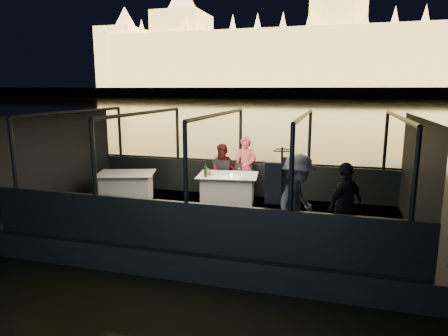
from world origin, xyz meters
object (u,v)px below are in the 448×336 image
(passenger_stripe, at_px, (297,205))
(dining_table_central, at_px, (228,190))
(coat_stand, at_px, (281,201))
(chair_port_right, at_px, (242,184))
(wine_bottle, at_px, (206,171))
(chair_port_left, at_px, (219,182))
(passenger_dark, at_px, (345,202))
(person_man_maroon, at_px, (223,169))
(dining_table_aft, at_px, (127,187))
(person_woman_coral, at_px, (246,170))

(passenger_stripe, bearing_deg, dining_table_central, 55.99)
(dining_table_central, xyz_separation_m, passenger_stripe, (1.93, -2.45, 0.47))
(coat_stand, height_order, passenger_stripe, coat_stand)
(passenger_stripe, bearing_deg, chair_port_right, 47.67)
(wine_bottle, bearing_deg, chair_port_right, 52.43)
(chair_port_left, distance_m, passenger_dark, 4.02)
(chair_port_right, bearing_deg, person_man_maroon, 148.60)
(dining_table_central, relative_size, passenger_stripe, 0.83)
(chair_port_left, bearing_deg, passenger_stripe, -45.66)
(dining_table_aft, xyz_separation_m, chair_port_left, (2.20, 0.87, 0.06))
(dining_table_aft, height_order, wine_bottle, wine_bottle)
(dining_table_central, relative_size, coat_stand, 0.78)
(passenger_dark, distance_m, wine_bottle, 3.58)
(passenger_dark, bearing_deg, coat_stand, -33.41)
(coat_stand, distance_m, wine_bottle, 2.94)
(person_woman_coral, height_order, passenger_stripe, passenger_stripe)
(wine_bottle, bearing_deg, person_woman_coral, 57.80)
(dining_table_aft, relative_size, person_man_maroon, 1.00)
(coat_stand, bearing_deg, chair_port_right, 115.27)
(dining_table_central, height_order, person_man_maroon, person_man_maroon)
(chair_port_right, distance_m, person_woman_coral, 0.39)
(dining_table_central, height_order, chair_port_right, chair_port_right)
(chair_port_right, relative_size, wine_bottle, 2.94)
(dining_table_central, bearing_deg, person_man_maroon, 114.04)
(chair_port_right, height_order, passenger_stripe, passenger_stripe)
(chair_port_left, distance_m, chair_port_right, 0.61)
(dining_table_central, xyz_separation_m, wine_bottle, (-0.44, -0.42, 0.53))
(dining_table_aft, distance_m, person_woman_coral, 3.09)
(dining_table_central, distance_m, chair_port_left, 0.58)
(dining_table_aft, xyz_separation_m, passenger_dark, (5.31, -1.65, 0.47))
(dining_table_aft, height_order, person_man_maroon, person_man_maroon)
(person_man_maroon, bearing_deg, coat_stand, -56.45)
(person_woman_coral, xyz_separation_m, person_man_maroon, (-0.60, 0.00, 0.00))
(passenger_dark, bearing_deg, dining_table_central, -91.98)
(dining_table_central, bearing_deg, passenger_stripe, -51.80)
(passenger_dark, height_order, wine_bottle, passenger_dark)
(dining_table_central, relative_size, person_man_maroon, 1.02)
(dining_table_aft, height_order, chair_port_right, chair_port_right)
(dining_table_aft, relative_size, passenger_dark, 0.89)
(chair_port_right, bearing_deg, coat_stand, -72.50)
(passenger_dark, bearing_deg, wine_bottle, -82.37)
(dining_table_central, distance_m, dining_table_aft, 2.60)
(coat_stand, height_order, passenger_dark, coat_stand)
(wine_bottle, bearing_deg, dining_table_aft, 179.92)
(dining_table_central, height_order, passenger_dark, passenger_dark)
(person_man_maroon, xyz_separation_m, wine_bottle, (-0.11, -1.14, 0.17))
(person_man_maroon, distance_m, wine_bottle, 1.16)
(person_man_maroon, relative_size, passenger_stripe, 0.81)
(dining_table_central, distance_m, person_woman_coral, 0.86)
(dining_table_aft, xyz_separation_m, person_man_maroon, (2.24, 1.14, 0.36))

